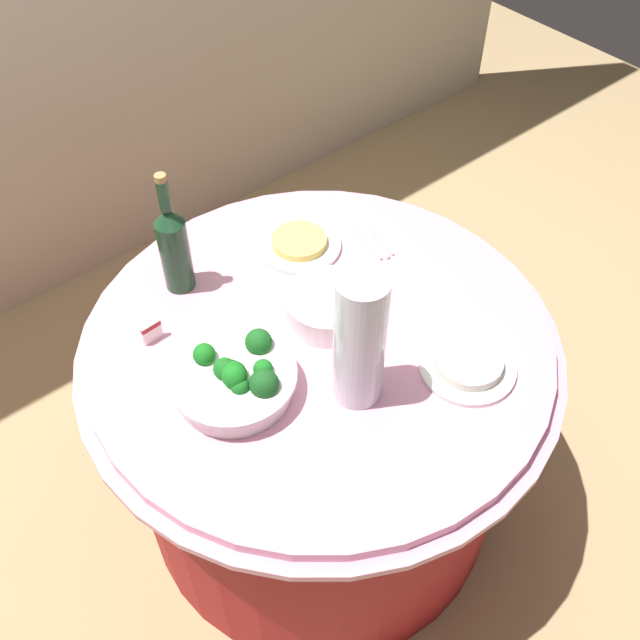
% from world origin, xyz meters
% --- Properties ---
extents(ground_plane, '(6.00, 6.00, 0.00)m').
position_xyz_m(ground_plane, '(0.00, 0.00, 0.00)').
color(ground_plane, tan).
extents(buffet_table, '(1.16, 1.16, 0.74)m').
position_xyz_m(buffet_table, '(0.00, 0.00, 0.38)').
color(buffet_table, maroon).
rests_on(buffet_table, ground_plane).
extents(broccoli_bowl, '(0.28, 0.28, 0.11)m').
position_xyz_m(broccoli_bowl, '(-0.25, -0.01, 0.78)').
color(broccoli_bowl, white).
rests_on(broccoli_bowl, buffet_table).
extents(plate_stack, '(0.21, 0.21, 0.07)m').
position_xyz_m(plate_stack, '(0.05, 0.03, 0.78)').
color(plate_stack, white).
rests_on(plate_stack, buffet_table).
extents(wine_bottle, '(0.07, 0.07, 0.34)m').
position_xyz_m(wine_bottle, '(-0.16, 0.35, 0.87)').
color(wine_bottle, '#1A3F24').
rests_on(wine_bottle, buffet_table).
extents(decorative_fruit_vase, '(0.11, 0.11, 0.34)m').
position_xyz_m(decorative_fruit_vase, '(-0.04, -0.18, 0.89)').
color(decorative_fruit_vase, silver).
rests_on(decorative_fruit_vase, buffet_table).
extents(serving_tongs, '(0.08, 0.17, 0.01)m').
position_xyz_m(serving_tongs, '(0.32, 0.16, 0.74)').
color(serving_tongs, silver).
rests_on(serving_tongs, buffet_table).
extents(food_plate_rice, '(0.22, 0.22, 0.04)m').
position_xyz_m(food_plate_rice, '(0.19, -0.29, 0.76)').
color(food_plate_rice, white).
rests_on(food_plate_rice, buffet_table).
extents(food_plate_noodles, '(0.22, 0.22, 0.03)m').
position_xyz_m(food_plate_noodles, '(0.15, 0.27, 0.75)').
color(food_plate_noodles, white).
rests_on(food_plate_noodles, buffet_table).
extents(label_placard_front, '(0.05, 0.01, 0.05)m').
position_xyz_m(label_placard_front, '(-0.31, 0.23, 0.77)').
color(label_placard_front, white).
rests_on(label_placard_front, buffet_table).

